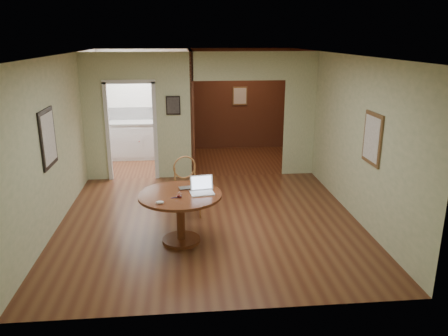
{
  "coord_description": "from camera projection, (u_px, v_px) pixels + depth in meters",
  "views": [
    {
      "loc": [
        -0.4,
        -6.77,
        3.01
      ],
      "look_at": [
        0.22,
        -0.2,
        1.0
      ],
      "focal_mm": 35.0,
      "sensor_mm": 36.0,
      "label": 1
    }
  ],
  "objects": [
    {
      "name": "grocery_bag",
      "position": [
        170.0,
        115.0,
        10.98
      ],
      "size": [
        0.36,
        0.33,
        0.31
      ],
      "primitive_type": "ellipsoid",
      "rotation": [
        0.0,
        0.0,
        0.22
      ],
      "color": "#C1A58D",
      "rests_on": "kitchen_cabinet"
    },
    {
      "name": "dining_table",
      "position": [
        180.0,
        207.0,
        6.49
      ],
      "size": [
        1.24,
        1.24,
        0.77
      ],
      "rotation": [
        0.0,
        0.0,
        -0.33
      ],
      "color": "brown",
      "rests_on": "ground"
    },
    {
      "name": "mouse",
      "position": [
        160.0,
        202.0,
        6.04
      ],
      "size": [
        0.12,
        0.07,
        0.05
      ],
      "primitive_type": "ellipsoid",
      "rotation": [
        0.0,
        0.0,
        0.03
      ],
      "color": "white",
      "rests_on": "dining_table"
    },
    {
      "name": "pen",
      "position": [
        176.0,
        197.0,
        6.28
      ],
      "size": [
        0.15,
        0.05,
        0.01
      ],
      "primitive_type": "cylinder",
      "rotation": [
        0.0,
        1.57,
        0.25
      ],
      "color": "navy",
      "rests_on": "dining_table"
    },
    {
      "name": "kitchen_cabinet",
      "position": [
        146.0,
        140.0,
        11.1
      ],
      "size": [
        2.06,
        0.6,
        0.94
      ],
      "color": "silver",
      "rests_on": "ground"
    },
    {
      "name": "closed_laptop",
      "position": [
        191.0,
        189.0,
        6.62
      ],
      "size": [
        0.37,
        0.28,
        0.03
      ],
      "primitive_type": "imported",
      "rotation": [
        0.0,
        0.0,
        0.21
      ],
      "color": "#A7A7AC",
      "rests_on": "dining_table"
    },
    {
      "name": "wine_glass",
      "position": [
        179.0,
        195.0,
        6.27
      ],
      "size": [
        0.08,
        0.08,
        0.09
      ],
      "primitive_type": null,
      "color": "white",
      "rests_on": "dining_table"
    },
    {
      "name": "chair",
      "position": [
        187.0,
        183.0,
        7.48
      ],
      "size": [
        0.55,
        0.55,
        1.05
      ],
      "rotation": [
        0.0,
        0.0,
        0.3
      ],
      "color": "#AE783D",
      "rests_on": "ground"
    },
    {
      "name": "room_shell",
      "position": [
        180.0,
        115.0,
        9.9
      ],
      "size": [
        5.2,
        7.5,
        5.0
      ],
      "color": "white",
      "rests_on": "ground"
    },
    {
      "name": "open_laptop",
      "position": [
        202.0,
        188.0,
        6.48
      ],
      "size": [
        0.37,
        0.34,
        0.24
      ],
      "rotation": [
        0.0,
        0.0,
        0.15
      ],
      "color": "white",
      "rests_on": "dining_table"
    },
    {
      "name": "floor",
      "position": [
        210.0,
        222.0,
        7.36
      ],
      "size": [
        5.0,
        5.0,
        0.0
      ],
      "primitive_type": "plane",
      "color": "#4C2515",
      "rests_on": "ground"
    }
  ]
}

